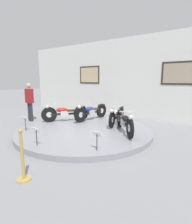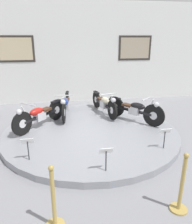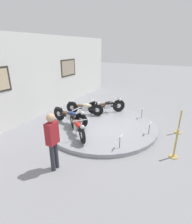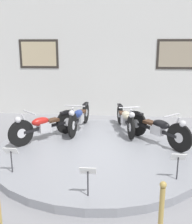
{
  "view_description": "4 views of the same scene",
  "coord_description": "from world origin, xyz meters",
  "px_view_note": "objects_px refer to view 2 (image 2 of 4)",
  "views": [
    {
      "loc": [
        3.9,
        -4.84,
        1.92
      ],
      "look_at": [
        0.29,
        0.32,
        0.75
      ],
      "focal_mm": 28.0,
      "sensor_mm": 36.0,
      "label": 1
    },
    {
      "loc": [
        -0.8,
        -5.65,
        2.61
      ],
      "look_at": [
        0.16,
        0.06,
        0.64
      ],
      "focal_mm": 35.0,
      "sensor_mm": 36.0,
      "label": 2
    },
    {
      "loc": [
        -6.5,
        -3.1,
        3.45
      ],
      "look_at": [
        -0.27,
        0.17,
        0.79
      ],
      "focal_mm": 28.0,
      "sensor_mm": 36.0,
      "label": 3
    },
    {
      "loc": [
        0.46,
        -5.77,
        2.48
      ],
      "look_at": [
        -0.09,
        0.34,
        0.93
      ],
      "focal_mm": 42.0,
      "sensor_mm": 36.0,
      "label": 4
    }
  ],
  "objects_px": {
    "info_placard_front_left": "(28,144)",
    "stanchion_post_right_of_entry": "(181,192)",
    "motorcycle_black": "(135,109)",
    "stanchion_post_left_of_entry": "(54,207)",
    "info_placard_front_centre": "(106,154)",
    "motorcycle_blue": "(66,104)",
    "info_placard_front_right": "(165,134)",
    "motorcycle_cream": "(104,103)",
    "motorcycle_red": "(39,114)"
  },
  "relations": [
    {
      "from": "info_placard_front_left",
      "to": "stanchion_post_right_of_entry",
      "type": "bearing_deg",
      "value": -34.23
    },
    {
      "from": "motorcycle_black",
      "to": "stanchion_post_left_of_entry",
      "type": "bearing_deg",
      "value": -124.32
    },
    {
      "from": "motorcycle_black",
      "to": "info_placard_front_centre",
      "type": "distance_m",
      "value": 2.84
    },
    {
      "from": "motorcycle_blue",
      "to": "motorcycle_black",
      "type": "relative_size",
      "value": 1.27
    },
    {
      "from": "motorcycle_blue",
      "to": "stanchion_post_right_of_entry",
      "type": "bearing_deg",
      "value": -69.69
    },
    {
      "from": "info_placard_front_right",
      "to": "stanchion_post_right_of_entry",
      "type": "distance_m",
      "value": 1.79
    },
    {
      "from": "motorcycle_cream",
      "to": "info_placard_front_right",
      "type": "distance_m",
      "value": 2.8
    },
    {
      "from": "info_placard_front_left",
      "to": "stanchion_post_right_of_entry",
      "type": "distance_m",
      "value": 3.02
    },
    {
      "from": "motorcycle_red",
      "to": "stanchion_post_right_of_entry",
      "type": "xyz_separation_m",
      "value": [
        2.38,
        -3.49,
        -0.2
      ]
    },
    {
      "from": "info_placard_front_centre",
      "to": "stanchion_post_right_of_entry",
      "type": "xyz_separation_m",
      "value": [
        0.97,
        -1.03,
        -0.18
      ]
    },
    {
      "from": "stanchion_post_left_of_entry",
      "to": "info_placard_front_centre",
      "type": "bearing_deg",
      "value": 46.69
    },
    {
      "from": "motorcycle_red",
      "to": "info_placard_front_right",
      "type": "height_order",
      "value": "motorcycle_red"
    },
    {
      "from": "stanchion_post_left_of_entry",
      "to": "motorcycle_black",
      "type": "bearing_deg",
      "value": 55.68
    },
    {
      "from": "motorcycle_cream",
      "to": "stanchion_post_left_of_entry",
      "type": "bearing_deg",
      "value": -110.36
    },
    {
      "from": "motorcycle_red",
      "to": "stanchion_post_right_of_entry",
      "type": "height_order",
      "value": "stanchion_post_right_of_entry"
    },
    {
      "from": "motorcycle_blue",
      "to": "stanchion_post_right_of_entry",
      "type": "height_order",
      "value": "stanchion_post_right_of_entry"
    },
    {
      "from": "motorcycle_cream",
      "to": "info_placard_front_left",
      "type": "bearing_deg",
      "value": -129.17
    },
    {
      "from": "motorcycle_blue",
      "to": "info_placard_front_centre",
      "type": "relative_size",
      "value": 3.89
    },
    {
      "from": "motorcycle_blue",
      "to": "motorcycle_black",
      "type": "distance_m",
      "value": 2.23
    },
    {
      "from": "motorcycle_black",
      "to": "info_placard_front_centre",
      "type": "xyz_separation_m",
      "value": [
        -1.41,
        -2.46,
        -0.03
      ]
    },
    {
      "from": "motorcycle_black",
      "to": "info_placard_front_right",
      "type": "distance_m",
      "value": 1.8
    },
    {
      "from": "stanchion_post_left_of_entry",
      "to": "motorcycle_red",
      "type": "bearing_deg",
      "value": 97.23
    },
    {
      "from": "motorcycle_blue",
      "to": "info_placard_front_left",
      "type": "xyz_separation_m",
      "value": [
        -0.88,
        -2.67,
        -0.02
      ]
    },
    {
      "from": "motorcycle_red",
      "to": "motorcycle_blue",
      "type": "distance_m",
      "value": 1.16
    },
    {
      "from": "motorcycle_cream",
      "to": "info_placard_front_right",
      "type": "height_order",
      "value": "motorcycle_cream"
    },
    {
      "from": "info_placard_front_right",
      "to": "stanchion_post_left_of_entry",
      "type": "relative_size",
      "value": 0.5
    },
    {
      "from": "motorcycle_blue",
      "to": "info_placard_front_centre",
      "type": "distance_m",
      "value": 3.39
    },
    {
      "from": "motorcycle_red",
      "to": "info_placard_front_left",
      "type": "bearing_deg",
      "value": -93.5
    },
    {
      "from": "motorcycle_blue",
      "to": "info_placard_front_left",
      "type": "bearing_deg",
      "value": -108.24
    },
    {
      "from": "motorcycle_red",
      "to": "stanchion_post_left_of_entry",
      "type": "xyz_separation_m",
      "value": [
        0.44,
        -3.49,
        -0.2
      ]
    },
    {
      "from": "motorcycle_blue",
      "to": "motorcycle_black",
      "type": "height_order",
      "value": "motorcycle_black"
    },
    {
      "from": "info_placard_front_centre",
      "to": "stanchion_post_right_of_entry",
      "type": "height_order",
      "value": "stanchion_post_right_of_entry"
    },
    {
      "from": "stanchion_post_right_of_entry",
      "to": "motorcycle_black",
      "type": "bearing_deg",
      "value": 82.78
    },
    {
      "from": "motorcycle_blue",
      "to": "info_placard_front_right",
      "type": "relative_size",
      "value": 3.89
    },
    {
      "from": "motorcycle_red",
      "to": "stanchion_post_right_of_entry",
      "type": "relative_size",
      "value": 1.51
    },
    {
      "from": "motorcycle_blue",
      "to": "stanchion_post_left_of_entry",
      "type": "distance_m",
      "value": 4.38
    },
    {
      "from": "info_placard_front_right",
      "to": "stanchion_post_right_of_entry",
      "type": "relative_size",
      "value": 0.5
    },
    {
      "from": "motorcycle_black",
      "to": "info_placard_front_centre",
      "type": "relative_size",
      "value": 3.05
    },
    {
      "from": "info_placard_front_centre",
      "to": "info_placard_front_right",
      "type": "xyz_separation_m",
      "value": [
        1.52,
        0.67,
        0.0
      ]
    },
    {
      "from": "motorcycle_black",
      "to": "info_placard_front_right",
      "type": "relative_size",
      "value": 3.05
    },
    {
      "from": "info_placard_front_left",
      "to": "info_placard_front_centre",
      "type": "distance_m",
      "value": 1.66
    },
    {
      "from": "motorcycle_blue",
      "to": "info_placard_front_left",
      "type": "distance_m",
      "value": 2.81
    },
    {
      "from": "motorcycle_blue",
      "to": "stanchion_post_right_of_entry",
      "type": "relative_size",
      "value": 1.94
    },
    {
      "from": "motorcycle_black",
      "to": "info_placard_front_right",
      "type": "bearing_deg",
      "value": -86.48
    },
    {
      "from": "info_placard_front_centre",
      "to": "motorcycle_blue",
      "type": "bearing_deg",
      "value": 100.94
    },
    {
      "from": "info_placard_front_right",
      "to": "stanchion_post_left_of_entry",
      "type": "xyz_separation_m",
      "value": [
        -2.49,
        -1.7,
        -0.18
      ]
    },
    {
      "from": "info_placard_front_right",
      "to": "info_placard_front_centre",
      "type": "bearing_deg",
      "value": -156.34
    },
    {
      "from": "motorcycle_red",
      "to": "motorcycle_black",
      "type": "xyz_separation_m",
      "value": [
        2.83,
        0.0,
        0.01
      ]
    },
    {
      "from": "motorcycle_black",
      "to": "stanchion_post_left_of_entry",
      "type": "xyz_separation_m",
      "value": [
        -2.38,
        -3.49,
        -0.21
      ]
    },
    {
      "from": "motorcycle_cream",
      "to": "info_placard_front_left",
      "type": "xyz_separation_m",
      "value": [
        -2.17,
        -2.66,
        -0.01
      ]
    }
  ]
}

